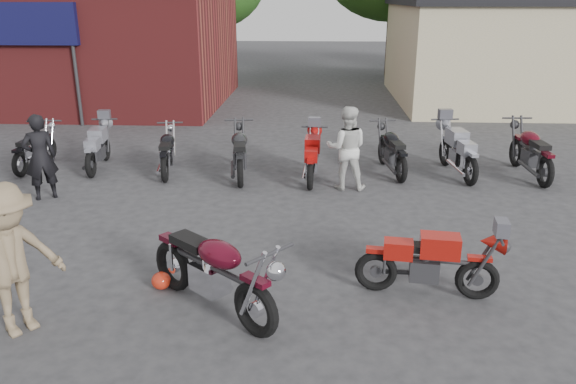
{
  "coord_description": "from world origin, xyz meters",
  "views": [
    {
      "loc": [
        0.5,
        -6.68,
        3.74
      ],
      "look_at": [
        0.07,
        1.46,
        0.9
      ],
      "focal_mm": 35.0,
      "sensor_mm": 36.0,
      "label": 1
    }
  ],
  "objects_px": {
    "row_bike_5": "(392,148)",
    "helmet": "(161,281)",
    "vintage_motorcycle": "(213,266)",
    "row_bike_7": "(531,149)",
    "person_dark": "(40,157)",
    "sportbike": "(430,259)",
    "row_bike_0": "(35,146)",
    "row_bike_1": "(98,145)",
    "row_bike_2": "(167,149)",
    "person_tan": "(11,260)",
    "person_light": "(347,148)",
    "row_bike_6": "(458,149)",
    "row_bike_3": "(240,150)",
    "row_bike_4": "(312,155)"
  },
  "relations": [
    {
      "from": "row_bike_5",
      "to": "helmet",
      "type": "bearing_deg",
      "value": 136.84
    },
    {
      "from": "vintage_motorcycle",
      "to": "row_bike_7",
      "type": "distance_m",
      "value": 8.4
    },
    {
      "from": "person_dark",
      "to": "row_bike_5",
      "type": "bearing_deg",
      "value": 162.43
    },
    {
      "from": "sportbike",
      "to": "helmet",
      "type": "relative_size",
      "value": 6.83
    },
    {
      "from": "row_bike_0",
      "to": "row_bike_1",
      "type": "bearing_deg",
      "value": -86.22
    },
    {
      "from": "row_bike_2",
      "to": "row_bike_5",
      "type": "bearing_deg",
      "value": -95.64
    },
    {
      "from": "person_tan",
      "to": "row_bike_7",
      "type": "height_order",
      "value": "person_tan"
    },
    {
      "from": "sportbike",
      "to": "person_light",
      "type": "height_order",
      "value": "person_light"
    },
    {
      "from": "row_bike_6",
      "to": "row_bike_3",
      "type": "bearing_deg",
      "value": 86.51
    },
    {
      "from": "vintage_motorcycle",
      "to": "helmet",
      "type": "distance_m",
      "value": 1.12
    },
    {
      "from": "row_bike_3",
      "to": "row_bike_5",
      "type": "relative_size",
      "value": 1.06
    },
    {
      "from": "vintage_motorcycle",
      "to": "row_bike_5",
      "type": "height_order",
      "value": "vintage_motorcycle"
    },
    {
      "from": "row_bike_5",
      "to": "vintage_motorcycle",
      "type": "bearing_deg",
      "value": 145.32
    },
    {
      "from": "row_bike_1",
      "to": "helmet",
      "type": "bearing_deg",
      "value": -159.36
    },
    {
      "from": "row_bike_1",
      "to": "row_bike_6",
      "type": "distance_m",
      "value": 8.09
    },
    {
      "from": "row_bike_0",
      "to": "row_bike_7",
      "type": "relative_size",
      "value": 0.85
    },
    {
      "from": "row_bike_7",
      "to": "row_bike_5",
      "type": "bearing_deg",
      "value": 85.38
    },
    {
      "from": "row_bike_2",
      "to": "row_bike_3",
      "type": "relative_size",
      "value": 0.9
    },
    {
      "from": "vintage_motorcycle",
      "to": "row_bike_7",
      "type": "xyz_separation_m",
      "value": [
        5.9,
        5.98,
        -0.02
      ]
    },
    {
      "from": "row_bike_4",
      "to": "row_bike_7",
      "type": "relative_size",
      "value": 0.88
    },
    {
      "from": "row_bike_1",
      "to": "row_bike_4",
      "type": "relative_size",
      "value": 1.0
    },
    {
      "from": "row_bike_0",
      "to": "row_bike_1",
      "type": "distance_m",
      "value": 1.45
    },
    {
      "from": "person_light",
      "to": "row_bike_3",
      "type": "relative_size",
      "value": 0.83
    },
    {
      "from": "helmet",
      "to": "vintage_motorcycle",
      "type": "bearing_deg",
      "value": -33.79
    },
    {
      "from": "person_light",
      "to": "row_bike_2",
      "type": "relative_size",
      "value": 0.91
    },
    {
      "from": "person_light",
      "to": "person_tan",
      "type": "distance_m",
      "value": 6.79
    },
    {
      "from": "row_bike_3",
      "to": "row_bike_7",
      "type": "height_order",
      "value": "row_bike_7"
    },
    {
      "from": "person_light",
      "to": "row_bike_2",
      "type": "bearing_deg",
      "value": -10.03
    },
    {
      "from": "row_bike_1",
      "to": "row_bike_5",
      "type": "height_order",
      "value": "row_bike_5"
    },
    {
      "from": "person_dark",
      "to": "row_bike_2",
      "type": "relative_size",
      "value": 0.9
    },
    {
      "from": "row_bike_1",
      "to": "row_bike_4",
      "type": "distance_m",
      "value": 4.93
    },
    {
      "from": "row_bike_1",
      "to": "row_bike_6",
      "type": "xyz_separation_m",
      "value": [
        8.09,
        -0.07,
        0.05
      ]
    },
    {
      "from": "vintage_motorcycle",
      "to": "row_bike_7",
      "type": "bearing_deg",
      "value": 85.84
    },
    {
      "from": "person_dark",
      "to": "sportbike",
      "type": "bearing_deg",
      "value": 119.04
    },
    {
      "from": "vintage_motorcycle",
      "to": "person_light",
      "type": "distance_m",
      "value": 5.27
    },
    {
      "from": "vintage_motorcycle",
      "to": "person_dark",
      "type": "height_order",
      "value": "person_dark"
    },
    {
      "from": "person_light",
      "to": "row_bike_7",
      "type": "xyz_separation_m",
      "value": [
        4.05,
        1.05,
        -0.23
      ]
    },
    {
      "from": "row_bike_1",
      "to": "row_bike_5",
      "type": "relative_size",
      "value": 0.97
    },
    {
      "from": "vintage_motorcycle",
      "to": "row_bike_1",
      "type": "bearing_deg",
      "value": 162.12
    },
    {
      "from": "helmet",
      "to": "row_bike_1",
      "type": "relative_size",
      "value": 0.14
    },
    {
      "from": "helmet",
      "to": "row_bike_3",
      "type": "distance_m",
      "value": 5.13
    },
    {
      "from": "person_light",
      "to": "row_bike_4",
      "type": "distance_m",
      "value": 0.95
    },
    {
      "from": "person_tan",
      "to": "row_bike_1",
      "type": "bearing_deg",
      "value": 51.72
    },
    {
      "from": "row_bike_5",
      "to": "row_bike_7",
      "type": "distance_m",
      "value": 2.99
    },
    {
      "from": "person_tan",
      "to": "row_bike_0",
      "type": "bearing_deg",
      "value": 63.11
    },
    {
      "from": "row_bike_4",
      "to": "row_bike_7",
      "type": "height_order",
      "value": "row_bike_7"
    },
    {
      "from": "row_bike_0",
      "to": "row_bike_4",
      "type": "bearing_deg",
      "value": -92.93
    },
    {
      "from": "row_bike_1",
      "to": "person_tan",
      "type": "bearing_deg",
      "value": -174.09
    },
    {
      "from": "row_bike_6",
      "to": "row_bike_1",
      "type": "bearing_deg",
      "value": 81.65
    },
    {
      "from": "person_light",
      "to": "person_tan",
      "type": "xyz_separation_m",
      "value": [
        -4.06,
        -5.45,
        0.06
      ]
    }
  ]
}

